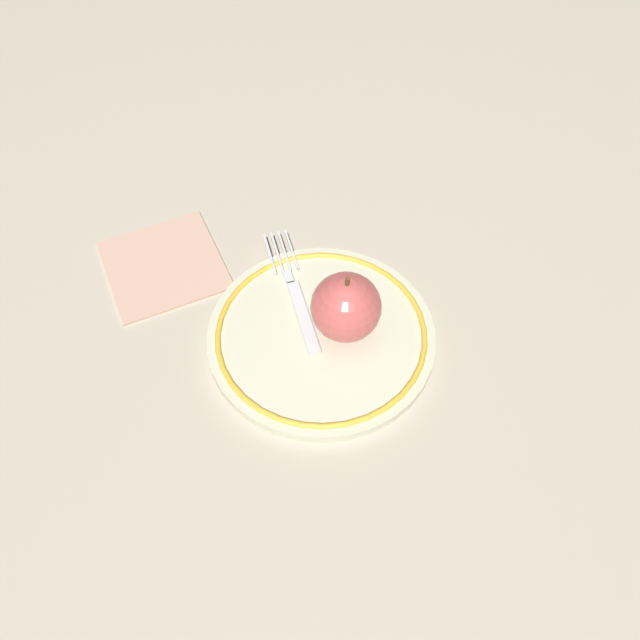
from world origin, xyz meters
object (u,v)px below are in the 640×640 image
(plate, at_px, (320,336))
(fork, at_px, (294,293))
(apple_red_whole, at_px, (347,308))
(napkin_folded, at_px, (164,264))

(plate, bearing_deg, fork, 163.07)
(apple_red_whole, xyz_separation_m, napkin_folded, (-0.21, -0.07, -0.04))
(plate, bearing_deg, apple_red_whole, 53.56)
(fork, bearing_deg, plate, -166.11)
(apple_red_whole, height_order, fork, apple_red_whole)
(plate, xyz_separation_m, fork, (-0.05, 0.02, 0.01))
(plate, relative_size, apple_red_whole, 2.97)
(fork, xyz_separation_m, napkin_folded, (-0.14, -0.06, -0.01))
(fork, bearing_deg, apple_red_whole, -145.42)
(fork, bearing_deg, napkin_folded, 55.42)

